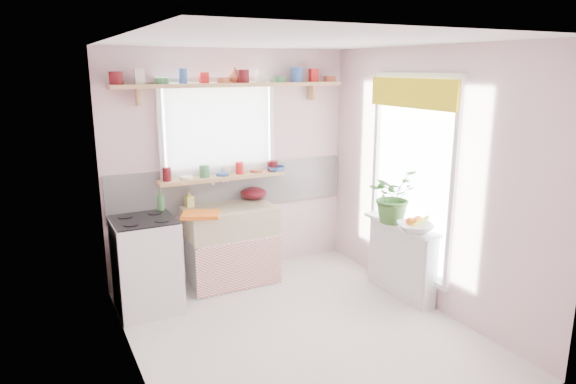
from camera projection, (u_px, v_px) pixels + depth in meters
name	position (u px, v px, depth m)	size (l,w,h in m)	color
room	(316.00, 159.00, 5.32)	(3.20, 3.20, 3.20)	silver
sink_unit	(230.00, 244.00, 5.55)	(0.95, 0.65, 1.11)	white
cooker	(146.00, 264.00, 4.92)	(0.58, 0.58, 0.93)	white
radiator_ledge	(401.00, 258.00, 5.26)	(0.22, 0.95, 0.78)	white
windowsill	(223.00, 177.00, 5.55)	(1.40, 0.22, 0.04)	tan
pine_shelf	(234.00, 85.00, 5.37)	(2.52, 0.24, 0.04)	tan
shelf_crockery	(230.00, 78.00, 5.34)	(2.47, 0.11, 0.12)	#590F14
sill_crockery	(221.00, 171.00, 5.52)	(1.35, 0.11, 0.12)	#590F14
dish_tray	(201.00, 215.00, 5.12)	(0.37, 0.28, 0.04)	orange
colander	(254.00, 193.00, 5.78)	(0.29, 0.29, 0.13)	#4F0D17
jade_plant	(393.00, 195.00, 5.13)	(0.50, 0.43, 0.55)	#386829
fruit_bowl	(415.00, 227.00, 4.88)	(0.33, 0.33, 0.08)	silver
herb_pot	(382.00, 209.00, 5.31)	(0.10, 0.07, 0.20)	#2E6E2C
soap_bottle_sink	(189.00, 199.00, 5.45)	(0.08, 0.08, 0.18)	#CDC35B
sill_cup	(225.00, 170.00, 5.61)	(0.12, 0.12, 0.09)	white
sill_bowl	(276.00, 169.00, 5.76)	(0.19, 0.19, 0.06)	#3456AA
shelf_vase	(235.00, 75.00, 5.42)	(0.15, 0.15, 0.16)	#B25437
cooker_bottle	(160.00, 200.00, 5.07)	(0.08, 0.08, 0.21)	#3C783F
fruit	(416.00, 221.00, 4.87)	(0.20, 0.14, 0.10)	orange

